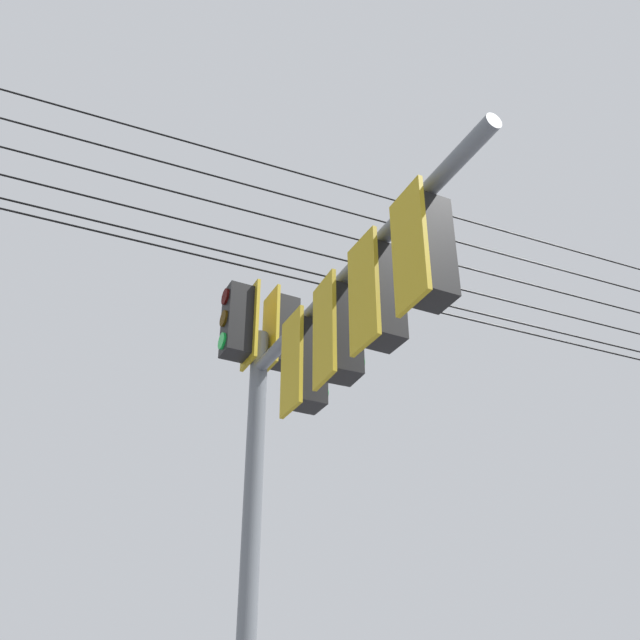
% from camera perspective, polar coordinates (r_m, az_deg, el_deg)
% --- Properties ---
extents(signal_mast_assembly, '(2.14, 4.38, 7.15)m').
position_cam_1_polar(signal_mast_assembly, '(7.37, -1.39, -5.99)').
color(signal_mast_assembly, slate).
rests_on(signal_mast_assembly, ground).
extents(overhead_wire_span, '(31.16, 9.28, 2.50)m').
position_cam_1_polar(overhead_wire_span, '(9.69, -12.57, 9.29)').
color(overhead_wire_span, black).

